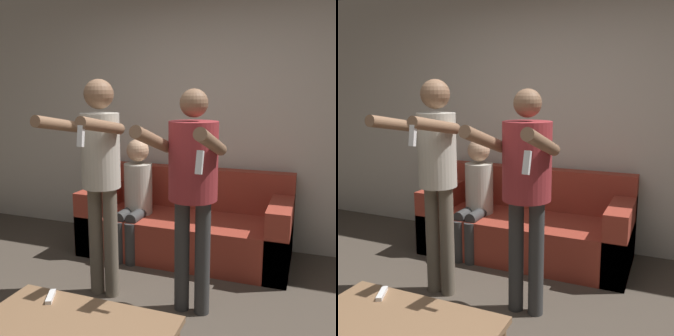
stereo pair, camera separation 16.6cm
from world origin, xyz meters
TOP-DOWN VIEW (x-y plane):
  - wall_back at (0.00, 2.17)m, footprint 6.40×0.06m
  - couch at (-0.18, 1.74)m, footprint 2.00×0.82m
  - person_standing_left at (-0.54, 0.72)m, footprint 0.41×0.68m
  - person_standing_right at (0.18, 0.72)m, footprint 0.46×0.72m
  - person_seated at (-0.65, 1.56)m, footprint 0.28×0.51m
  - coffee_table at (-0.20, -0.17)m, footprint 1.08×0.53m
  - remote_on_table at (-0.49, -0.01)m, footprint 0.10×0.15m

SIDE VIEW (x-z plane):
  - couch at x=-0.18m, z-range -0.13..0.69m
  - coffee_table at x=-0.20m, z-range 0.14..0.50m
  - remote_on_table at x=-0.49m, z-range 0.36..0.38m
  - person_seated at x=-0.65m, z-range 0.05..1.19m
  - person_standing_right at x=0.18m, z-range 0.21..1.82m
  - person_standing_left at x=-0.54m, z-range 0.21..1.89m
  - wall_back at x=0.00m, z-range 0.00..2.70m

